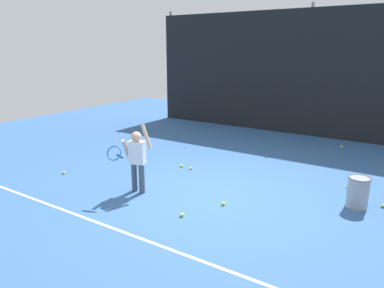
{
  "coord_description": "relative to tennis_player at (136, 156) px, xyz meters",
  "views": [
    {
      "loc": [
        3.1,
        -5.52,
        2.72
      ],
      "look_at": [
        -0.64,
        0.27,
        0.85
      ],
      "focal_mm": 33.25,
      "sensor_mm": 36.0,
      "label": 1
    }
  ],
  "objects": [
    {
      "name": "ground_plane",
      "position": [
        1.29,
        0.68,
        -0.73
      ],
      "size": [
        20.0,
        20.0,
        0.0
      ],
      "primitive_type": "plane",
      "color": "#335B93"
    },
    {
      "name": "court_line_baseline",
      "position": [
        1.29,
        -1.31,
        -0.72
      ],
      "size": [
        9.0,
        0.05,
        0.0
      ],
      "primitive_type": "cube",
      "color": "white",
      "rests_on": "ground"
    },
    {
      "name": "back_fence_windscreen",
      "position": [
        1.29,
        6.51,
        1.21
      ],
      "size": [
        10.78,
        0.08,
        3.88
      ],
      "primitive_type": "cube",
      "color": "black",
      "rests_on": "ground"
    },
    {
      "name": "fence_post_0",
      "position": [
        -3.95,
        6.57,
        1.29
      ],
      "size": [
        0.09,
        0.09,
        4.03
      ],
      "primitive_type": "cylinder",
      "color": "slate",
      "rests_on": "ground"
    },
    {
      "name": "fence_post_1",
      "position": [
        1.29,
        6.57,
        1.29
      ],
      "size": [
        0.09,
        0.09,
        4.03
      ],
      "primitive_type": "cylinder",
      "color": "slate",
      "rests_on": "ground"
    },
    {
      "name": "tennis_player",
      "position": [
        0.0,
        0.0,
        0.0
      ],
      "size": [
        0.58,
        0.73,
        1.35
      ],
      "rotation": [
        0.0,
        0.0,
        0.32
      ],
      "color": "#3F4C59",
      "rests_on": "ground"
    },
    {
      "name": "ball_hopper",
      "position": [
        3.7,
        1.57,
        -0.44
      ],
      "size": [
        0.38,
        0.38,
        0.56
      ],
      "color": "gray",
      "rests_on": "ground"
    },
    {
      "name": "tennis_ball_0",
      "position": [
        -2.01,
        2.42,
        -0.69
      ],
      "size": [
        0.07,
        0.07,
        0.07
      ],
      "primitive_type": "sphere",
      "color": "#CCE033",
      "rests_on": "ground"
    },
    {
      "name": "tennis_ball_1",
      "position": [
        2.71,
        5.52,
        -0.69
      ],
      "size": [
        0.07,
        0.07,
        0.07
      ],
      "primitive_type": "sphere",
      "color": "#CCE033",
      "rests_on": "ground"
    },
    {
      "name": "tennis_ball_2",
      "position": [
        -2.06,
        -0.12,
        -0.69
      ],
      "size": [
        0.07,
        0.07,
        0.07
      ],
      "primitive_type": "sphere",
      "color": "#CCE033",
      "rests_on": "ground"
    },
    {
      "name": "tennis_ball_3",
      "position": [
        3.41,
        2.44,
        -0.69
      ],
      "size": [
        0.07,
        0.07,
        0.07
      ],
      "primitive_type": "sphere",
      "color": "#CCE033",
      "rests_on": "ground"
    },
    {
      "name": "tennis_ball_4",
      "position": [
        0.15,
        1.67,
        -0.69
      ],
      "size": [
        0.07,
        0.07,
        0.07
      ],
      "primitive_type": "sphere",
      "color": "#CCE033",
      "rests_on": "ground"
    },
    {
      "name": "tennis_ball_5",
      "position": [
        -0.13,
        1.69,
        -0.69
      ],
      "size": [
        0.07,
        0.07,
        0.07
      ],
      "primitive_type": "sphere",
      "color": "#CCE033",
      "rests_on": "ground"
    },
    {
      "name": "tennis_ball_6",
      "position": [
        4.1,
        1.82,
        -0.69
      ],
      "size": [
        0.07,
        0.07,
        0.07
      ],
      "primitive_type": "sphere",
      "color": "#CCE033",
      "rests_on": "ground"
    },
    {
      "name": "tennis_ball_7",
      "position": [
        1.32,
        -0.4,
        -0.69
      ],
      "size": [
        0.07,
        0.07,
        0.07
      ],
      "primitive_type": "sphere",
      "color": "#CCE033",
      "rests_on": "ground"
    },
    {
      "name": "tennis_ball_8",
      "position": [
        1.69,
        0.37,
        -0.69
      ],
      "size": [
        0.07,
        0.07,
        0.07
      ],
      "primitive_type": "sphere",
      "color": "#CCE033",
      "rests_on": "ground"
    }
  ]
}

